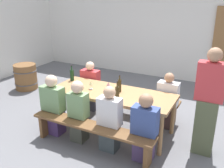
% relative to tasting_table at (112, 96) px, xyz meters
% --- Properties ---
extents(ground_plane, '(24.00, 24.00, 0.00)m').
position_rel_tasting_table_xyz_m(ground_plane, '(0.00, 0.00, -0.68)').
color(ground_plane, slate).
extents(back_wall, '(14.00, 0.20, 3.20)m').
position_rel_tasting_table_xyz_m(back_wall, '(0.00, 3.53, 0.92)').
color(back_wall, silver).
rests_on(back_wall, ground).
extents(tasting_table, '(2.21, 0.85, 0.75)m').
position_rel_tasting_table_xyz_m(tasting_table, '(0.00, 0.00, 0.00)').
color(tasting_table, '#9E7247').
rests_on(tasting_table, ground).
extents(bench_near, '(2.11, 0.30, 0.45)m').
position_rel_tasting_table_xyz_m(bench_near, '(0.00, -0.73, -0.32)').
color(bench_near, brown).
rests_on(bench_near, ground).
extents(bench_far, '(2.11, 0.30, 0.45)m').
position_rel_tasting_table_xyz_m(bench_far, '(0.00, 0.73, -0.32)').
color(bench_far, brown).
rests_on(bench_far, ground).
extents(wine_bottle_0, '(0.07, 0.07, 0.32)m').
position_rel_tasting_table_xyz_m(wine_bottle_0, '(0.23, -0.25, 0.19)').
color(wine_bottle_0, '#332814').
rests_on(wine_bottle_0, tasting_table).
extents(wine_bottle_1, '(0.08, 0.08, 0.31)m').
position_rel_tasting_table_xyz_m(wine_bottle_1, '(-1.00, 0.19, 0.19)').
color(wine_bottle_1, '#143319').
rests_on(wine_bottle_1, tasting_table).
extents(wine_bottle_2, '(0.07, 0.07, 0.31)m').
position_rel_tasting_table_xyz_m(wine_bottle_2, '(0.11, 0.08, 0.19)').
color(wine_bottle_2, '#332814').
rests_on(wine_bottle_2, tasting_table).
extents(wine_glass_0, '(0.08, 0.08, 0.15)m').
position_rel_tasting_table_xyz_m(wine_glass_0, '(-0.10, 0.06, 0.18)').
color(wine_glass_0, silver).
rests_on(wine_glass_0, tasting_table).
extents(wine_glass_1, '(0.08, 0.08, 0.16)m').
position_rel_tasting_table_xyz_m(wine_glass_1, '(-0.41, -0.05, 0.19)').
color(wine_glass_1, silver).
rests_on(wine_glass_1, tasting_table).
extents(seated_guest_near_0, '(0.42, 0.24, 1.10)m').
position_rel_tasting_table_xyz_m(seated_guest_near_0, '(-0.87, -0.58, -0.16)').
color(seated_guest_near_0, '#473061').
rests_on(seated_guest_near_0, ground).
extents(seated_guest_near_1, '(0.32, 0.24, 1.08)m').
position_rel_tasting_table_xyz_m(seated_guest_near_1, '(-0.33, -0.58, -0.15)').
color(seated_guest_near_1, '#3E3F36').
rests_on(seated_guest_near_1, ground).
extents(seated_guest_near_2, '(0.37, 0.24, 1.09)m').
position_rel_tasting_table_xyz_m(seated_guest_near_2, '(0.26, -0.58, -0.16)').
color(seated_guest_near_2, '#3C4548').
rests_on(seated_guest_near_2, ground).
extents(seated_guest_near_3, '(0.38, 0.24, 1.08)m').
position_rel_tasting_table_xyz_m(seated_guest_near_3, '(0.84, -0.58, -0.16)').
color(seated_guest_near_3, '#4B3961').
rests_on(seated_guest_near_3, ground).
extents(seated_guest_far_0, '(0.39, 0.24, 1.07)m').
position_rel_tasting_table_xyz_m(seated_guest_far_0, '(-0.81, 0.58, -0.18)').
color(seated_guest_far_0, '#3E3E4C').
rests_on(seated_guest_far_0, ground).
extents(seated_guest_far_1, '(0.38, 0.24, 1.07)m').
position_rel_tasting_table_xyz_m(seated_guest_far_1, '(0.86, 0.58, -0.18)').
color(seated_guest_far_1, brown).
rests_on(seated_guest_far_1, ground).
extents(standing_host, '(0.41, 0.24, 1.69)m').
position_rel_tasting_table_xyz_m(standing_host, '(1.60, 0.04, 0.15)').
color(standing_host, '#51583C').
rests_on(standing_host, ground).
extents(wine_barrel, '(0.60, 0.60, 0.66)m').
position_rel_tasting_table_xyz_m(wine_barrel, '(-3.00, 0.85, -0.35)').
color(wine_barrel, brown).
rests_on(wine_barrel, ground).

